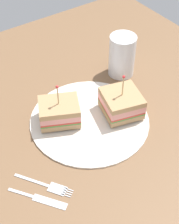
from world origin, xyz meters
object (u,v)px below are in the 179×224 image
(plate, at_px, (90,119))
(sandwich_half_back, at_px, (59,112))
(drink_glass, at_px, (122,57))
(fork, at_px, (50,186))
(knife, at_px, (40,199))
(sandwich_half_front, at_px, (121,103))

(plate, xyz_separation_m, sandwich_half_back, (-0.04, -0.06, 0.03))
(drink_glass, relative_size, fork, 1.02)
(plate, relative_size, knife, 2.68)
(sandwich_half_back, height_order, fork, sandwich_half_back)
(plate, relative_size, drink_glass, 2.47)
(sandwich_half_front, xyz_separation_m, fork, (0.08, -0.25, -0.03))
(plate, distance_m, knife, 0.23)
(sandwich_half_front, relative_size, drink_glass, 0.95)
(plate, bearing_deg, sandwich_half_front, 72.66)
(drink_glass, height_order, knife, drink_glass)
(drink_glass, height_order, fork, drink_glass)
(fork, bearing_deg, knife, -63.33)
(fork, height_order, knife, same)
(sandwich_half_back, xyz_separation_m, fork, (0.14, -0.11, -0.03))
(plate, relative_size, fork, 2.53)
(sandwich_half_front, xyz_separation_m, sandwich_half_back, (-0.06, -0.14, -0.00))
(sandwich_half_back, height_order, knife, sandwich_half_back)
(sandwich_half_back, distance_m, drink_glass, 0.25)
(knife, bearing_deg, fork, 116.67)
(plate, height_order, sandwich_half_front, sandwich_half_front)
(sandwich_half_back, relative_size, drink_glass, 1.00)
(drink_glass, bearing_deg, sandwich_half_front, -38.55)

